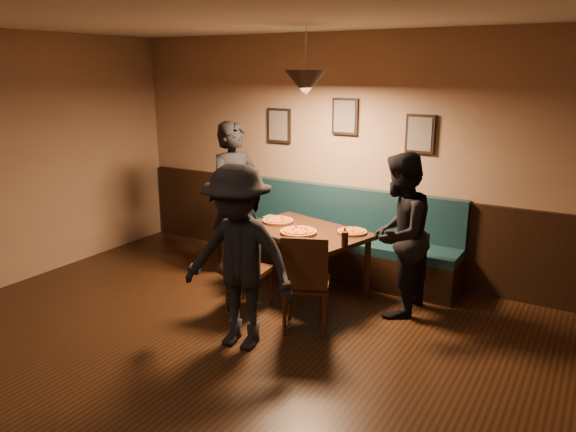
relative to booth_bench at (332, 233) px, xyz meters
The scene contains 22 objects.
floor 3.24m from the booth_bench, 90.00° to the right, with size 7.00×7.00×0.00m, color black.
wall_back 0.95m from the booth_bench, 90.00° to the left, with size 6.00×6.00×0.00m, color #8C704F.
wainscot 0.27m from the booth_bench, 90.00° to the left, with size 5.88×0.06×1.00m, color black.
booth_bench is the anchor object (origin of this frame).
picture_left 1.52m from the booth_bench, 163.30° to the left, with size 0.32×0.04×0.42m, color black.
picture_center 1.38m from the booth_bench, 90.00° to the left, with size 0.32×0.04×0.42m, color black.
picture_right 1.52m from the booth_bench, 16.70° to the left, with size 0.32×0.04×0.42m, color black.
pendant_lamp 1.88m from the booth_bench, 90.49° to the right, with size 0.44×0.44×0.25m, color black.
dining_table 0.69m from the booth_bench, 90.49° to the right, with size 1.34×0.86×0.72m, color black.
chair_near_left 1.37m from the booth_bench, 102.12° to the right, with size 0.39×0.39×0.87m, color black, non-canonical shape.
chair_near_right 1.50m from the booth_bench, 73.21° to the right, with size 0.42×0.42×0.95m, color black, non-canonical shape.
diner_left 1.22m from the booth_bench, 153.42° to the right, with size 0.66×0.43×1.81m, color black.
diner_right 1.26m from the booth_bench, 32.24° to the right, with size 0.79×0.62×1.63m, color black.
diner_front 2.04m from the booth_bench, 87.69° to the right, with size 1.05×0.61×1.63m, color black.
pizza_a 0.74m from the booth_bench, 125.79° to the right, with size 0.35×0.35×0.04m, color orange.
pizza_b 0.87m from the booth_bench, 89.48° to the right, with size 0.38×0.38×0.04m, color orange.
pizza_c 0.75m from the booth_bench, 47.63° to the right, with size 0.31×0.31×0.04m, color orange.
soda_glass 1.18m from the booth_bench, 58.23° to the right, with size 0.07×0.07×0.15m, color black.
tabasco_bottle 0.87m from the booth_bench, 55.54° to the right, with size 0.03×0.03×0.11m, color maroon.
napkin_a 0.76m from the booth_bench, 145.68° to the right, with size 0.14×0.14×0.01m, color #207B3D.
napkin_b 1.13m from the booth_bench, 116.95° to the right, with size 0.17×0.17×0.01m, color #207837.
cutlery_set 1.11m from the booth_bench, 91.86° to the right, with size 0.02×0.20×0.00m, color silver.
Camera 1 is at (2.71, -2.43, 2.39)m, focal length 34.32 mm.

